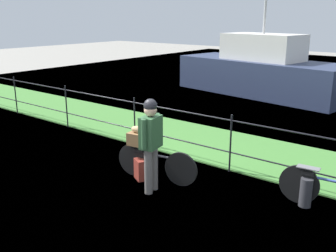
{
  "coord_description": "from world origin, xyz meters",
  "views": [
    {
      "loc": [
        4.72,
        -4.38,
        3.02
      ],
      "look_at": [
        0.2,
        1.37,
        0.9
      ],
      "focal_mm": 40.86,
      "sensor_mm": 36.0,
      "label": 1
    }
  ],
  "objects": [
    {
      "name": "ground_plane",
      "position": [
        0.0,
        0.0,
        0.0
      ],
      "size": [
        60.0,
        60.0,
        0.0
      ],
      "primitive_type": "plane",
      "color": "gray"
    },
    {
      "name": "bicycle_parked",
      "position": [
        3.31,
        1.58,
        0.35
      ],
      "size": [
        1.64,
        0.23,
        0.66
      ],
      "color": "black",
      "rests_on": "ground"
    },
    {
      "name": "iron_fence",
      "position": [
        0.0,
        1.98,
        0.7
      ],
      "size": [
        18.04,
        0.04,
        1.18
      ],
      "color": "black",
      "rests_on": "ground"
    },
    {
      "name": "cyclist_person",
      "position": [
        0.63,
        0.35,
        1.0
      ],
      "size": [
        0.33,
        0.53,
        1.68
      ],
      "color": "slate",
      "rests_on": "ground"
    },
    {
      "name": "terrier_dog",
      "position": [
        0.03,
        0.69,
        0.97
      ],
      "size": [
        0.32,
        0.19,
        0.18
      ],
      "color": "tan",
      "rests_on": "wooden_crate"
    },
    {
      "name": "backpack_on_paving",
      "position": [
        0.13,
        0.61,
        0.2
      ],
      "size": [
        0.33,
        0.29,
        0.4
      ],
      "primitive_type": "cube",
      "rotation": [
        0.0,
        0.0,
        5.8
      ],
      "color": "maroon",
      "rests_on": "ground"
    },
    {
      "name": "mooring_bollard",
      "position": [
        2.98,
        1.48,
        0.24
      ],
      "size": [
        0.2,
        0.2,
        0.49
      ],
      "primitive_type": "cylinder",
      "color": "#38383D",
      "rests_on": "ground"
    },
    {
      "name": "bicycle_main",
      "position": [
        0.38,
        0.76,
        0.34
      ],
      "size": [
        1.65,
        0.36,
        0.64
      ],
      "color": "black",
      "rests_on": "ground"
    },
    {
      "name": "wooden_crate",
      "position": [
        0.01,
        0.69,
        0.77
      ],
      "size": [
        0.4,
        0.33,
        0.25
      ],
      "primitive_type": "cube",
      "rotation": [
        0.0,
        0.0,
        0.18
      ],
      "color": "brown",
      "rests_on": "bicycle_main"
    },
    {
      "name": "harbor_water",
      "position": [
        0.0,
        11.99,
        0.0
      ],
      "size": [
        30.0,
        30.0,
        0.0
      ],
      "primitive_type": "plane",
      "color": "slate",
      "rests_on": "ground"
    },
    {
      "name": "moored_boat_near",
      "position": [
        -1.7,
        9.72,
        0.89
      ],
      "size": [
        7.09,
        3.37,
        3.95
      ],
      "color": "#2D3856",
      "rests_on": "ground"
    },
    {
      "name": "grass_strip",
      "position": [
        0.0,
        3.23,
        0.01
      ],
      "size": [
        27.0,
        2.4,
        0.03
      ],
      "primitive_type": "cube",
      "color": "#478438",
      "rests_on": "ground"
    }
  ]
}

